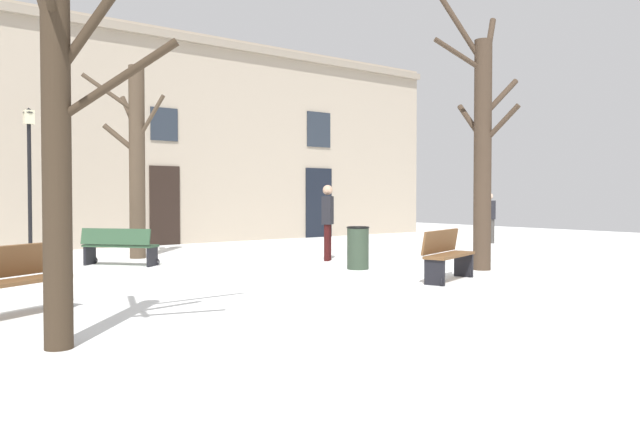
% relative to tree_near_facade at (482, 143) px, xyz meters
% --- Properties ---
extents(ground_plane, '(37.20, 37.20, 0.00)m').
position_rel_tree_near_facade_xyz_m(ground_plane, '(-2.64, 0.14, -2.69)').
color(ground_plane, white).
extents(building_facade, '(23.25, 0.60, 6.90)m').
position_rel_tree_near_facade_xyz_m(building_facade, '(-2.64, 10.54, 0.82)').
color(building_facade, tan).
rests_on(building_facade, ground).
extents(tree_near_facade, '(2.00, 1.60, 5.96)m').
position_rel_tree_near_facade_xyz_m(tree_near_facade, '(0.00, 0.00, 0.00)').
color(tree_near_facade, '#423326').
rests_on(tree_near_facade, ground).
extents(tree_left_of_center, '(1.73, 1.41, 4.81)m').
position_rel_tree_near_facade_xyz_m(tree_left_of_center, '(-4.85, 6.84, -0.17)').
color(tree_left_of_center, '#4C3D2D').
rests_on(tree_left_of_center, ground).
extents(tree_center, '(1.88, 1.99, 4.73)m').
position_rel_tree_near_facade_xyz_m(tree_center, '(-8.96, -1.65, -0.44)').
color(tree_center, '#382B1E').
rests_on(tree_center, ground).
extents(streetlamp, '(0.30, 0.30, 3.86)m').
position_rel_tree_near_facade_xyz_m(streetlamp, '(-6.82, 9.13, -0.33)').
color(streetlamp, black).
rests_on(streetlamp, ground).
extents(litter_bin, '(0.49, 0.49, 0.91)m').
position_rel_tree_near_facade_xyz_m(litter_bin, '(-2.00, 1.69, -2.23)').
color(litter_bin, '#2D3D2D').
rests_on(litter_bin, ground).
extents(bench_far_corner, '(1.45, 1.61, 0.85)m').
position_rel_tree_near_facade_xyz_m(bench_far_corner, '(-5.80, 5.47, -2.25)').
color(bench_far_corner, '#2D4C33').
rests_on(bench_far_corner, ground).
extents(bench_back_to_back_left, '(1.60, 0.90, 0.94)m').
position_rel_tree_near_facade_xyz_m(bench_back_to_back_left, '(-1.89, -0.68, -2.20)').
color(bench_back_to_back_left, brown).
rests_on(bench_back_to_back_left, ground).
extents(bench_near_lamp, '(1.89, 1.24, 0.93)m').
position_rel_tree_near_facade_xyz_m(bench_near_lamp, '(-9.15, 0.48, -2.20)').
color(bench_near_lamp, brown).
rests_on(bench_near_lamp, ground).
extents(person_near_bench, '(0.43, 0.41, 1.83)m').
position_rel_tree_near_facade_xyz_m(person_near_bench, '(-1.43, 3.44, -1.66)').
color(person_near_bench, '#350F0F').
rests_on(person_near_bench, ground).
extents(person_strolling, '(0.41, 0.43, 1.66)m').
position_rel_tree_near_facade_xyz_m(person_strolling, '(6.20, 4.45, -1.77)').
color(person_strolling, '#403D3A').
rests_on(person_strolling, ground).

